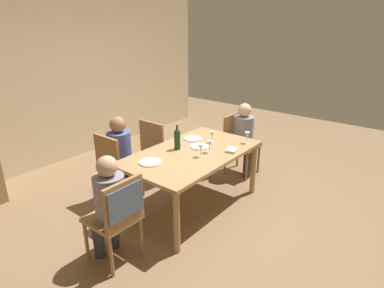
# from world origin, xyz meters

# --- Properties ---
(ground_plane) EXTENTS (10.00, 10.00, 0.00)m
(ground_plane) POSITION_xyz_m (0.00, 0.00, 0.00)
(ground_plane) COLOR #846647
(rear_room_partition) EXTENTS (6.40, 0.12, 2.70)m
(rear_room_partition) POSITION_xyz_m (0.00, 2.70, 1.35)
(rear_room_partition) COLOR beige
(rear_room_partition) RESTS_ON ground_plane
(dining_table) EXTENTS (1.74, 1.01, 0.76)m
(dining_table) POSITION_xyz_m (0.00, 0.00, 0.67)
(dining_table) COLOR #A87F51
(dining_table) RESTS_ON ground_plane
(chair_right_end) EXTENTS (0.44, 0.44, 0.92)m
(chair_right_end) POSITION_xyz_m (1.25, 0.09, 0.53)
(chair_right_end) COLOR olive
(chair_right_end) RESTS_ON ground_plane
(chair_left_end) EXTENTS (0.44, 0.46, 0.92)m
(chair_left_end) POSITION_xyz_m (-1.25, -0.12, 0.59)
(chair_left_end) COLOR olive
(chair_left_end) RESTS_ON ground_plane
(chair_far_left) EXTENTS (0.44, 0.44, 0.92)m
(chair_far_left) POSITION_xyz_m (-0.48, 0.88, 0.53)
(chair_far_left) COLOR olive
(chair_far_left) RESTS_ON ground_plane
(chair_far_right) EXTENTS (0.44, 0.44, 0.92)m
(chair_far_right) POSITION_xyz_m (0.30, 0.88, 0.53)
(chair_far_right) COLOR olive
(chair_far_right) RESTS_ON ground_plane
(person_woman_host) EXTENTS (0.30, 0.34, 1.12)m
(person_woman_host) POSITION_xyz_m (1.25, -0.03, 0.65)
(person_woman_host) COLOR #33333D
(person_woman_host) RESTS_ON ground_plane
(person_man_bearded) EXTENTS (0.30, 0.34, 1.11)m
(person_man_bearded) POSITION_xyz_m (-1.25, 0.03, 0.64)
(person_man_bearded) COLOR #33333D
(person_man_bearded) RESTS_ON ground_plane
(person_man_guest) EXTENTS (0.35, 0.30, 1.13)m
(person_man_guest) POSITION_xyz_m (-0.36, 0.88, 0.65)
(person_man_guest) COLOR #33333D
(person_man_guest) RESTS_ON ground_plane
(wine_bottle_tall_green) EXTENTS (0.08, 0.08, 0.31)m
(wine_bottle_tall_green) POSITION_xyz_m (-0.04, 0.20, 0.90)
(wine_bottle_tall_green) COLOR #19381E
(wine_bottle_tall_green) RESTS_ON dining_table
(wine_glass_near_left) EXTENTS (0.07, 0.07, 0.15)m
(wine_glass_near_left) POSITION_xyz_m (-0.05, -0.17, 0.86)
(wine_glass_near_left) COLOR silver
(wine_glass_near_left) RESTS_ON dining_table
(wine_glass_centre) EXTENTS (0.07, 0.07, 0.15)m
(wine_glass_centre) POSITION_xyz_m (0.12, -0.17, 0.86)
(wine_glass_centre) COLOR silver
(wine_glass_centre) RESTS_ON dining_table
(wine_glass_near_right) EXTENTS (0.07, 0.07, 0.15)m
(wine_glass_near_right) POSITION_xyz_m (0.69, -0.37, 0.86)
(wine_glass_near_right) COLOR silver
(wine_glass_near_right) RESTS_ON dining_table
(wine_glass_far) EXTENTS (0.07, 0.07, 0.15)m
(wine_glass_far) POSITION_xyz_m (0.41, -0.00, 0.86)
(wine_glass_far) COLOR silver
(wine_glass_far) RESTS_ON dining_table
(dinner_plate_host) EXTENTS (0.26, 0.26, 0.01)m
(dinner_plate_host) POSITION_xyz_m (-0.55, 0.17, 0.76)
(dinner_plate_host) COLOR silver
(dinner_plate_host) RESTS_ON dining_table
(dinner_plate_guest_left) EXTENTS (0.25, 0.25, 0.01)m
(dinner_plate_guest_left) POSITION_xyz_m (0.36, 0.27, 0.76)
(dinner_plate_guest_left) COLOR silver
(dinner_plate_guest_left) RESTS_ON dining_table
(dinner_plate_guest_right) EXTENTS (0.24, 0.24, 0.01)m
(dinner_plate_guest_right) POSITION_xyz_m (0.19, 0.02, 0.76)
(dinner_plate_guest_right) COLOR white
(dinner_plate_guest_right) RESTS_ON dining_table
(folded_napkin) EXTENTS (0.18, 0.16, 0.03)m
(folded_napkin) POSITION_xyz_m (0.31, -0.37, 0.77)
(folded_napkin) COLOR beige
(folded_napkin) RESTS_ON dining_table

